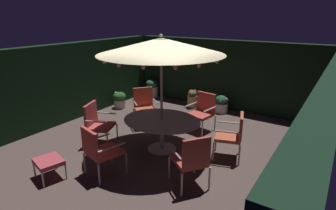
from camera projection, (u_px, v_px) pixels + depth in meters
ground_plane at (160, 147)px, 6.57m from camera, size 6.89×7.58×0.02m
hedge_backdrop_rear at (223, 74)px, 9.10m from camera, size 6.89×0.30×2.22m
hedge_backdrop_left at (65, 83)px, 7.93m from camera, size 0.30×7.58×2.22m
hedge_backdrop_right at (325, 136)px, 4.49m from camera, size 0.30×7.58×2.22m
patio_dining_table at (162, 125)px, 6.25m from camera, size 1.81×1.52×0.74m
patio_umbrella at (161, 46)px, 5.70m from camera, size 2.68×2.68×2.61m
patio_chair_north at (192, 158)px, 4.85m from camera, size 0.83×0.82×1.05m
patio_chair_northeast at (233, 133)px, 5.87m from camera, size 0.71×0.71×1.01m
patio_chair_east at (202, 110)px, 7.38m from camera, size 0.71×0.71×1.00m
patio_chair_southeast at (145, 104)px, 7.67m from camera, size 0.80×0.81×1.06m
patio_chair_south at (97, 121)px, 6.57m from camera, size 0.75×0.78×1.01m
patio_chair_southwest at (99, 149)px, 5.24m from camera, size 0.72×0.75×1.00m
ottoman_footrest at (49, 162)px, 5.23m from camera, size 0.62×0.57×0.39m
potted_plant_right_far at (222, 104)px, 8.78m from camera, size 0.43×0.42×0.56m
potted_plant_left_far at (120, 99)px, 9.21m from camera, size 0.42×0.42×0.54m
potted_plant_back_right at (192, 99)px, 9.23m from camera, size 0.33×0.33×0.61m
potted_plant_back_left at (152, 88)px, 10.36m from camera, size 0.45×0.45×0.69m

